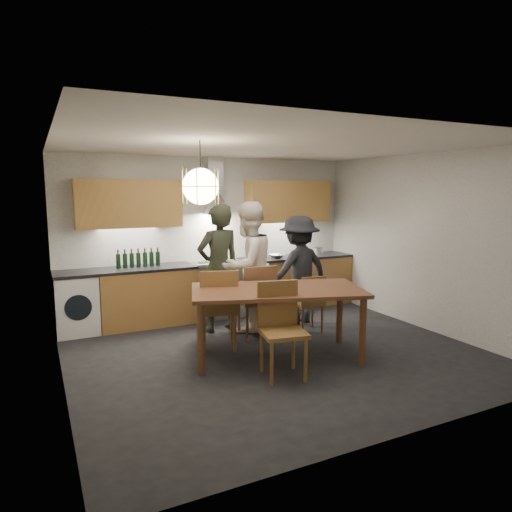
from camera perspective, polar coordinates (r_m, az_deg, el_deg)
name	(u,v)px	position (r m, az deg, el deg)	size (l,w,h in m)	color
ground	(275,352)	(5.99, 2.38, -11.90)	(5.00, 5.00, 0.00)	black
room_shell	(276,219)	(5.63, 2.48, 4.63)	(5.02, 4.52, 2.61)	silver
counter_run	(220,288)	(7.57, -4.51, -4.06)	(5.00, 0.62, 0.90)	#BC8648
range_stove	(219,289)	(7.56, -4.66, -4.14)	(0.90, 0.60, 0.92)	silver
wall_fixtures	(215,202)	(7.50, -5.13, 6.78)	(4.30, 0.54, 1.10)	tan
pendant_lamp	(201,186)	(5.12, -6.93, 8.62)	(0.43, 0.43, 0.70)	black
dining_table	(277,297)	(5.60, 2.68, -5.10)	(2.28, 1.62, 0.87)	brown
chair_back_left	(219,304)	(5.88, -4.69, -6.06)	(0.60, 0.60, 1.07)	brown
chair_back_mid	(258,297)	(6.37, 0.23, -5.09)	(0.52, 0.52, 1.03)	brown
chair_back_right	(311,300)	(6.68, 6.83, -5.48)	(0.42, 0.42, 0.84)	brown
chair_front	(280,322)	(5.14, 3.08, -8.25)	(0.55, 0.55, 1.05)	brown
person_left	(219,268)	(6.65, -4.68, -1.54)	(0.68, 0.45, 1.87)	black
person_mid	(248,267)	(6.68, -1.03, -1.35)	(0.92, 0.72, 1.90)	white
person_right	(299,270)	(7.11, 5.38, -1.71)	(1.08, 0.62, 1.67)	black
mixing_bowl	(277,256)	(7.87, 2.58, -0.01)	(0.26, 0.26, 0.06)	#B2B3B6
stock_pot	(318,251)	(8.35, 7.77, 0.61)	(0.18, 0.18, 0.13)	silver
wine_bottles	(138,258)	(7.15, -14.49, -0.23)	(0.66, 0.07, 0.28)	black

